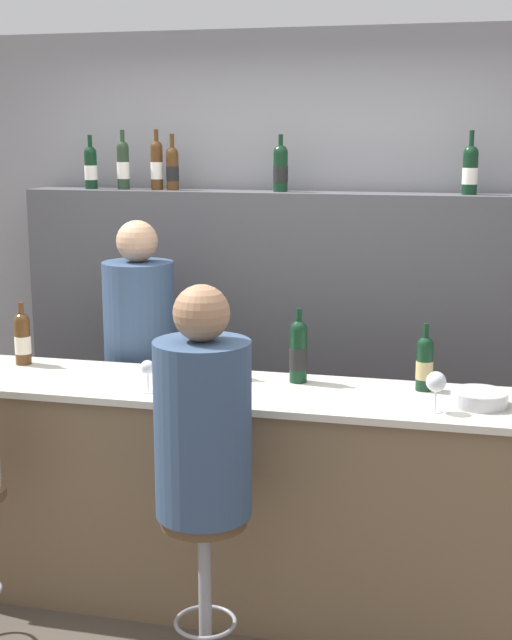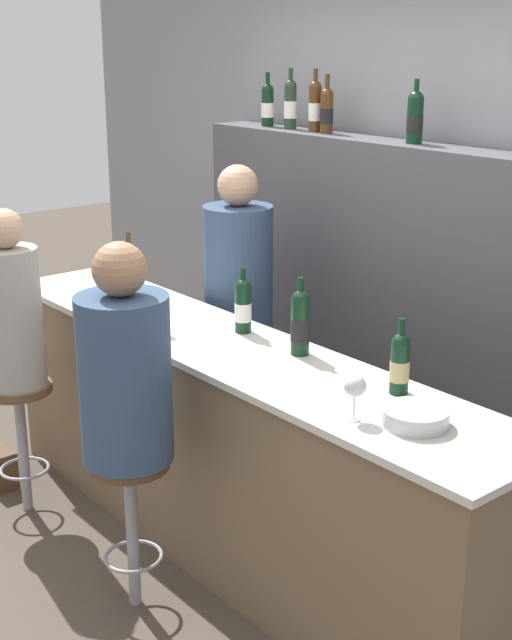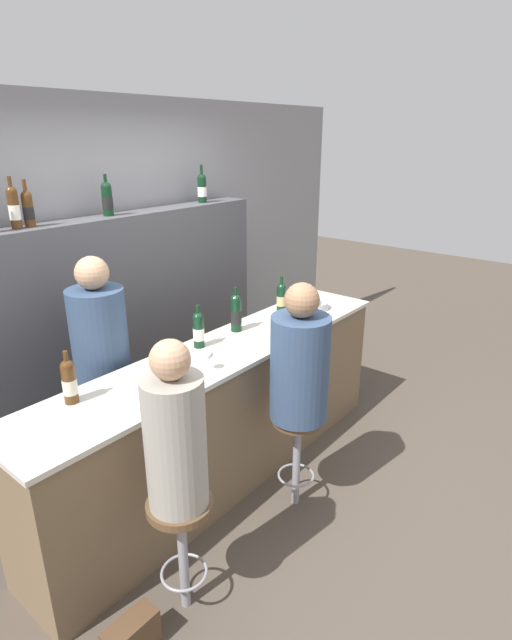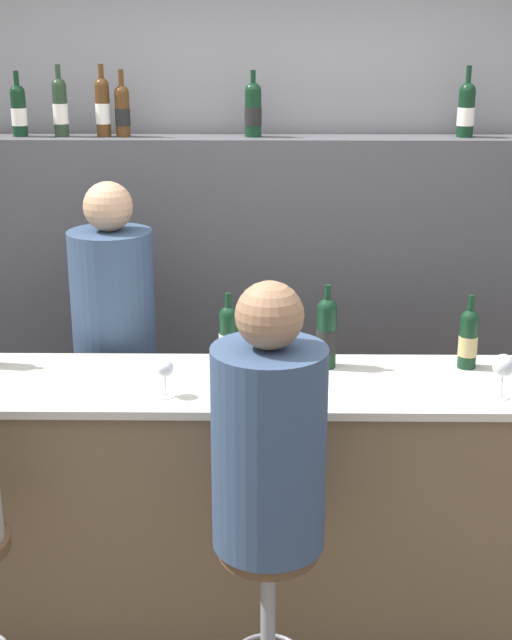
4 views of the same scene
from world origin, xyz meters
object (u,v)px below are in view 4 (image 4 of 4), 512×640
wine_bottle_backbar_1 (60,107)px  wine_bottle_backbar_5 (466,109)px  wine_bottle_backbar_2 (103,106)px  wine_bottle_counter_2 (327,332)px  wine_glass_1 (503,366)px  wine_bottle_counter_3 (468,338)px  guest_seated_right (269,437)px  wine_bottle_backbar_0 (19,110)px  wine_bottle_backbar_3 (122,110)px  wine_bottle_counter_1 (229,336)px  wine_glass_0 (165,371)px  wine_bottle_backbar_4 (253,109)px  bar_stool_right (268,584)px  bartender (117,386)px

wine_bottle_backbar_1 → wine_bottle_backbar_5: 1.85m
wine_bottle_backbar_2 → wine_bottle_counter_2: bearing=-45.0°
wine_glass_1 → wine_bottle_counter_3: bearing=101.4°
wine_glass_1 → guest_seated_right: (-0.81, -0.41, -0.08)m
wine_bottle_backbar_0 → wine_bottle_backbar_1: wine_bottle_backbar_1 is taller
wine_bottle_backbar_2 → wine_bottle_backbar_3: 0.09m
wine_bottle_backbar_2 → guest_seated_right: wine_bottle_backbar_2 is taller
wine_bottle_counter_2 → wine_bottle_backbar_0: 1.83m
wine_bottle_counter_2 → wine_bottle_backbar_0: (-1.37, 0.98, 0.73)m
wine_bottle_backbar_1 → wine_bottle_counter_1: bearing=-50.6°
wine_glass_0 → wine_bottle_counter_2: bearing=26.7°
wine_bottle_counter_1 → wine_bottle_counter_3: size_ratio=1.02×
wine_bottle_backbar_4 → guest_seated_right: size_ratio=0.34×
guest_seated_right → wine_glass_0: bearing=131.7°
wine_bottle_backbar_5 → wine_glass_1: wine_bottle_backbar_5 is taller
wine_bottle_backbar_2 → wine_glass_0: wine_bottle_backbar_2 is taller
bar_stool_right → guest_seated_right: bearing=180.0°
wine_bottle_counter_1 → wine_bottle_backbar_4: wine_bottle_backbar_4 is taller
wine_glass_0 → wine_glass_1: wine_glass_1 is taller
wine_bottle_backbar_0 → guest_seated_right: bearing=-55.6°
wine_bottle_counter_3 → wine_glass_0: wine_bottle_counter_3 is taller
wine_bottle_backbar_0 → bartender: size_ratio=0.18×
wine_bottle_counter_3 → bar_stool_right: wine_bottle_counter_3 is taller
wine_bottle_counter_3 → bar_stool_right: bearing=-137.2°
wine_bottle_backbar_5 → wine_glass_0: bearing=-134.8°
bar_stool_right → guest_seated_right: guest_seated_right is taller
wine_bottle_counter_2 → wine_bottle_backbar_2: 1.57m
wine_bottle_backbar_1 → bar_stool_right: size_ratio=0.48×
wine_bottle_backbar_4 → wine_glass_0: 1.52m
wine_bottle_backbar_2 → wine_bottle_backbar_4: size_ratio=1.09×
wine_bottle_counter_3 → wine_glass_0: size_ratio=2.13×
wine_bottle_backbar_1 → wine_bottle_backbar_5: bearing=-0.0°
wine_glass_1 → bartender: (-1.46, 0.66, -0.35)m
wine_bottle_counter_1 → wine_bottle_backbar_5: bearing=43.0°
wine_bottle_backbar_3 → guest_seated_right: wine_bottle_backbar_3 is taller
wine_bottle_counter_3 → guest_seated_right: size_ratio=0.33×
wine_bottle_backbar_1 → wine_glass_1: wine_bottle_backbar_1 is taller
wine_bottle_backbar_5 → bartender: size_ratio=0.19×
wine_glass_0 → bartender: bartender is taller
wine_bottle_backbar_3 → guest_seated_right: 1.99m
wine_bottle_backbar_4 → wine_bottle_backbar_3: bearing=180.0°
wine_glass_0 → bar_stool_right: wine_glass_0 is taller
wine_glass_0 → wine_bottle_backbar_5: bearing=45.2°
wine_bottle_backbar_2 → wine_bottle_backbar_5: wine_bottle_backbar_2 is taller
wine_bottle_backbar_0 → bartender: (0.50, -0.61, -1.11)m
wine_bottle_backbar_2 → wine_glass_1: wine_bottle_backbar_2 is taller
wine_bottle_backbar_0 → wine_bottle_backbar_2: bearing=-0.0°
wine_bottle_backbar_1 → wine_glass_1: 2.31m
wine_bottle_counter_2 → wine_glass_1: bearing=-26.1°
wine_bottle_backbar_3 → bar_stool_right: (0.67, -1.68, -1.36)m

